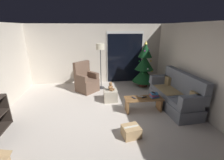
{
  "coord_description": "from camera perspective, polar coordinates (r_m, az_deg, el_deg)",
  "views": [
    {
      "loc": [
        -0.13,
        -3.68,
        2.35
      ],
      "look_at": [
        0.4,
        0.7,
        0.85
      ],
      "focal_mm": 24.84,
      "sensor_mm": 36.0,
      "label": 1
    }
  ],
  "objects": [
    {
      "name": "ground_plane",
      "position": [
        4.37,
        -4.23,
        -13.83
      ],
      "size": [
        7.0,
        7.0,
        0.0
      ],
      "primitive_type": "plane",
      "color": "#BCB2A8"
    },
    {
      "name": "wall_back",
      "position": [
        6.83,
        -5.81,
        9.42
      ],
      "size": [
        5.72,
        0.12,
        2.5
      ],
      "primitive_type": "cube",
      "color": "beige",
      "rests_on": "ground"
    },
    {
      "name": "wall_right",
      "position": [
        4.87,
        31.32,
        2.95
      ],
      "size": [
        0.12,
        6.0,
        2.5
      ],
      "primitive_type": "cube",
      "color": "beige",
      "rests_on": "ground"
    },
    {
      "name": "patio_door_frame",
      "position": [
        6.92,
        4.7,
        8.32
      ],
      "size": [
        1.6,
        0.02,
        2.2
      ],
      "primitive_type": "cube",
      "color": "silver",
      "rests_on": "ground"
    },
    {
      "name": "patio_door_glass",
      "position": [
        6.91,
        4.72,
        7.88
      ],
      "size": [
        1.5,
        0.02,
        2.1
      ],
      "primitive_type": "cube",
      "color": "black",
      "rests_on": "ground"
    },
    {
      "name": "couch",
      "position": [
        5.13,
        22.33,
        -5.06
      ],
      "size": [
        0.89,
        1.98,
        1.08
      ],
      "color": "slate",
      "rests_on": "ground"
    },
    {
      "name": "coffee_table",
      "position": [
        4.67,
        11.48,
        -8.0
      ],
      "size": [
        1.1,
        0.4,
        0.42
      ],
      "color": "olive",
      "rests_on": "ground"
    },
    {
      "name": "remote_graphite",
      "position": [
        4.54,
        8.08,
        -6.5
      ],
      "size": [
        0.11,
        0.16,
        0.02
      ],
      "primitive_type": "cube",
      "rotation": [
        0.0,
        0.0,
        0.49
      ],
      "color": "#333338",
      "rests_on": "coffee_table"
    },
    {
      "name": "remote_black",
      "position": [
        4.62,
        11.81,
        -6.23
      ],
      "size": [
        0.16,
        0.1,
        0.02
      ],
      "primitive_type": "cube",
      "rotation": [
        0.0,
        0.0,
        5.08
      ],
      "color": "black",
      "rests_on": "coffee_table"
    },
    {
      "name": "remote_white",
      "position": [
        4.66,
        10.37,
        -5.93
      ],
      "size": [
        0.16,
        0.1,
        0.02
      ],
      "primitive_type": "cube",
      "rotation": [
        0.0,
        0.0,
        1.2
      ],
      "color": "silver",
      "rests_on": "coffee_table"
    },
    {
      "name": "book_stack",
      "position": [
        4.69,
        15.32,
        -5.46
      ],
      "size": [
        0.28,
        0.22,
        0.13
      ],
      "color": "#285684",
      "rests_on": "coffee_table"
    },
    {
      "name": "cell_phone",
      "position": [
        4.67,
        15.11,
        -4.5
      ],
      "size": [
        0.12,
        0.16,
        0.01
      ],
      "primitive_type": "cube",
      "rotation": [
        0.0,
        0.0,
        0.39
      ],
      "color": "black",
      "rests_on": "book_stack"
    },
    {
      "name": "christmas_tree",
      "position": [
        6.45,
        11.8,
        4.72
      ],
      "size": [
        0.94,
        0.94,
        1.85
      ],
      "color": "#4C1E19",
      "rests_on": "ground"
    },
    {
      "name": "armchair",
      "position": [
        6.03,
        -9.54,
        -0.34
      ],
      "size": [
        0.97,
        0.97,
        1.13
      ],
      "color": "brown",
      "rests_on": "ground"
    },
    {
      "name": "floor_lamp",
      "position": [
        5.98,
        -4.32,
        10.61
      ],
      "size": [
        0.32,
        0.32,
        1.78
      ],
      "color": "#2D2D30",
      "rests_on": "ground"
    },
    {
      "name": "ottoman",
      "position": [
        5.21,
        -0.56,
        -5.68
      ],
      "size": [
        0.44,
        0.44,
        0.38
      ],
      "primitive_type": "cube",
      "color": "#B2A893",
      "rests_on": "ground"
    },
    {
      "name": "teddy_bear_chestnut",
      "position": [
        5.08,
        -0.47,
        -2.49
      ],
      "size": [
        0.22,
        0.21,
        0.29
      ],
      "color": "brown",
      "rests_on": "ottoman"
    },
    {
      "name": "cardboard_box_taped_mid_floor",
      "position": [
        3.71,
        7.03,
        -18.26
      ],
      "size": [
        0.44,
        0.4,
        0.25
      ],
      "color": "tan",
      "rests_on": "ground"
    }
  ]
}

